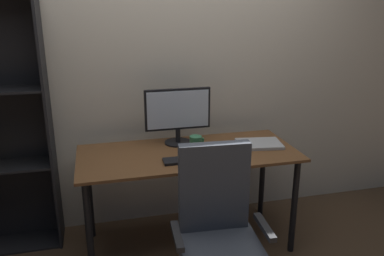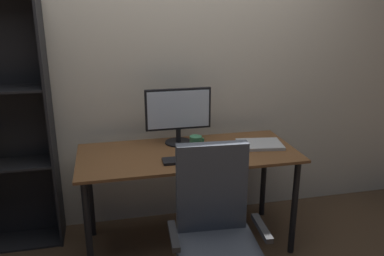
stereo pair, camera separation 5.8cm
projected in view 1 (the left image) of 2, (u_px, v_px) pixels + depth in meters
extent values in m
plane|color=#4C3826|center=(189.00, 243.00, 2.98)|extent=(12.00, 12.00, 0.00)
cube|color=beige|center=(173.00, 62.00, 3.05)|extent=(6.40, 0.10, 2.60)
cube|color=brown|center=(188.00, 153.00, 2.76)|extent=(1.53, 0.67, 0.02)
cylinder|color=black|center=(89.00, 234.00, 2.45)|extent=(0.04, 0.04, 0.72)
cylinder|color=black|center=(294.00, 207.00, 2.78)|extent=(0.04, 0.04, 0.72)
cylinder|color=black|center=(89.00, 194.00, 2.96)|extent=(0.04, 0.04, 0.72)
cylinder|color=black|center=(262.00, 175.00, 3.29)|extent=(0.04, 0.04, 0.72)
cylinder|color=black|center=(178.00, 142.00, 2.92)|extent=(0.20, 0.20, 0.01)
cylinder|color=black|center=(178.00, 135.00, 2.91)|extent=(0.04, 0.04, 0.10)
cube|color=black|center=(178.00, 109.00, 2.85)|extent=(0.48, 0.03, 0.30)
cube|color=silver|center=(178.00, 110.00, 2.83)|extent=(0.45, 0.01, 0.27)
cube|color=black|center=(185.00, 160.00, 2.59)|extent=(0.29, 0.12, 0.02)
cube|color=black|center=(215.00, 155.00, 2.66)|extent=(0.08, 0.11, 0.03)
cylinder|color=#387F51|center=(196.00, 143.00, 2.77)|extent=(0.09, 0.09, 0.10)
cube|color=#387F51|center=(203.00, 142.00, 2.78)|extent=(0.02, 0.01, 0.06)
cube|color=#B7BABC|center=(259.00, 144.00, 2.88)|extent=(0.35, 0.27, 0.02)
cube|color=#474C56|center=(222.00, 254.00, 2.10)|extent=(0.47, 0.47, 0.08)
cube|color=#474C56|center=(214.00, 187.00, 2.21)|extent=(0.40, 0.10, 0.52)
cube|color=#232326|center=(177.00, 236.00, 2.04)|extent=(0.06, 0.26, 0.03)
cube|color=#232326|center=(265.00, 227.00, 2.12)|extent=(0.06, 0.26, 0.03)
cube|color=black|center=(50.00, 126.00, 2.76)|extent=(0.02, 0.28, 1.82)
cube|color=black|center=(8.00, 124.00, 2.81)|extent=(0.61, 0.01, 1.82)
cube|color=black|center=(22.00, 243.00, 2.96)|extent=(0.58, 0.26, 0.02)
cube|color=black|center=(10.00, 166.00, 2.77)|extent=(0.58, 0.26, 0.02)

